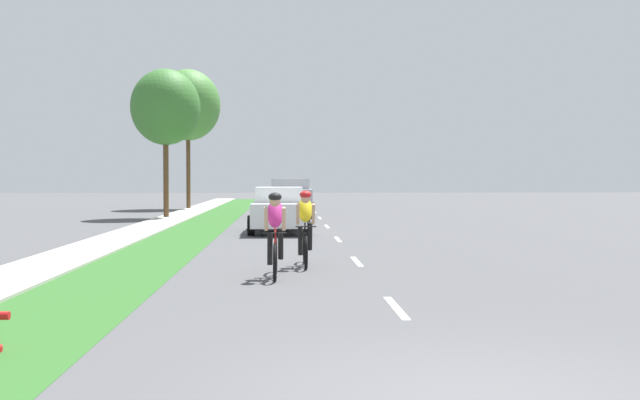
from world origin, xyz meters
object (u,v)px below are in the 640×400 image
object	(u,v)px
street_tree_near	(165,108)
cyclist_trailing	(305,227)
suv_silver	(290,197)
sedan_white	(279,209)
cyclist_lead	(275,234)
street_tree_far	(188,105)

from	to	relation	value
street_tree_near	cyclist_trailing	bearing A→B (deg)	-72.07
cyclist_trailing	street_tree_near	world-z (taller)	street_tree_near
suv_silver	street_tree_near	size ratio (longest dim) A/B	0.70
sedan_white	street_tree_near	size ratio (longest dim) A/B	0.64
cyclist_trailing	cyclist_lead	bearing A→B (deg)	-110.04
sedan_white	cyclist_lead	bearing A→B (deg)	-89.93
suv_silver	street_tree_far	world-z (taller)	street_tree_far
sedan_white	suv_silver	size ratio (longest dim) A/B	0.91
cyclist_lead	street_tree_far	distance (m)	29.94
cyclist_trailing	sedan_white	size ratio (longest dim) A/B	0.40
sedan_white	street_tree_far	xyz separation A→B (m)	(-5.43, 18.02, 5.27)
cyclist_lead	cyclist_trailing	distance (m)	1.76
sedan_white	street_tree_far	distance (m)	19.54
cyclist_trailing	street_tree_near	xyz separation A→B (m)	(-5.81, 17.95, 4.19)
sedan_white	street_tree_far	bearing A→B (deg)	106.78
suv_silver	street_tree_near	xyz separation A→B (m)	(-5.64, -0.70, 4.05)
suv_silver	street_tree_far	distance (m)	11.65
cyclist_lead	street_tree_far	bearing A→B (deg)	100.65
cyclist_trailing	street_tree_far	size ratio (longest dim) A/B	0.21
cyclist_lead	street_tree_far	world-z (taller)	street_tree_far
street_tree_near	cyclist_lead	bearing A→B (deg)	-75.12
street_tree_near	street_tree_far	bearing A→B (deg)	91.48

